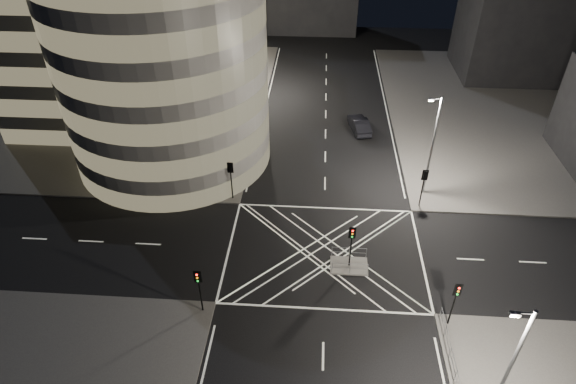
# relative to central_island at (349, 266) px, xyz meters

# --- Properties ---
(ground) EXTENTS (120.00, 120.00, 0.00)m
(ground) POSITION_rel_central_island_xyz_m (-2.00, 1.50, -0.07)
(ground) COLOR black
(ground) RESTS_ON ground
(sidewalk_far_left) EXTENTS (42.00, 42.00, 0.15)m
(sidewalk_far_left) POSITION_rel_central_island_xyz_m (-31.00, 28.50, 0.00)
(sidewalk_far_left) COLOR #504E4B
(sidewalk_far_left) RESTS_ON ground
(sidewalk_far_right) EXTENTS (42.00, 42.00, 0.15)m
(sidewalk_far_right) POSITION_rel_central_island_xyz_m (27.00, 28.50, 0.00)
(sidewalk_far_right) COLOR #504E4B
(sidewalk_far_right) RESTS_ON ground
(central_island) EXTENTS (3.00, 2.00, 0.15)m
(central_island) POSITION_rel_central_island_xyz_m (0.00, 0.00, 0.00)
(central_island) COLOR slate
(central_island) RESTS_ON ground
(office_tower_curved) EXTENTS (30.00, 29.00, 27.20)m
(office_tower_curved) POSITION_rel_central_island_xyz_m (-22.74, 20.24, 12.58)
(office_tower_curved) COLOR gray
(office_tower_curved) RESTS_ON sidewalk_far_left
(building_right_far) EXTENTS (14.00, 12.00, 15.00)m
(building_right_far) POSITION_rel_central_island_xyz_m (24.00, 41.50, 7.58)
(building_right_far) COLOR black
(building_right_far) RESTS_ON sidewalk_far_right
(tree_a) EXTENTS (4.92, 4.92, 7.02)m
(tree_a) POSITION_rel_central_island_xyz_m (-12.50, 10.50, 4.26)
(tree_a) COLOR black
(tree_a) RESTS_ON sidewalk_far_left
(tree_b) EXTENTS (4.23, 4.23, 6.60)m
(tree_b) POSITION_rel_central_island_xyz_m (-12.50, 16.50, 4.24)
(tree_b) COLOR black
(tree_b) RESTS_ON sidewalk_far_left
(tree_c) EXTENTS (3.69, 3.69, 7.02)m
(tree_c) POSITION_rel_central_island_xyz_m (-12.50, 22.50, 4.95)
(tree_c) COLOR black
(tree_c) RESTS_ON sidewalk_far_left
(tree_d) EXTENTS (4.74, 4.74, 7.44)m
(tree_d) POSITION_rel_central_island_xyz_m (-12.50, 28.50, 4.78)
(tree_d) COLOR black
(tree_d) RESTS_ON sidewalk_far_left
(tree_e) EXTENTS (3.50, 3.50, 5.95)m
(tree_e) POSITION_rel_central_island_xyz_m (-12.50, 34.50, 3.99)
(tree_e) COLOR black
(tree_e) RESTS_ON sidewalk_far_left
(traffic_signal_fl) EXTENTS (0.55, 0.22, 4.00)m
(traffic_signal_fl) POSITION_rel_central_island_xyz_m (-10.80, 8.30, 2.84)
(traffic_signal_fl) COLOR black
(traffic_signal_fl) RESTS_ON sidewalk_far_left
(traffic_signal_nl) EXTENTS (0.55, 0.22, 4.00)m
(traffic_signal_nl) POSITION_rel_central_island_xyz_m (-10.80, -5.30, 2.84)
(traffic_signal_nl) COLOR black
(traffic_signal_nl) RESTS_ON sidewalk_near_left
(traffic_signal_fr) EXTENTS (0.55, 0.22, 4.00)m
(traffic_signal_fr) POSITION_rel_central_island_xyz_m (6.80, 8.30, 2.84)
(traffic_signal_fr) COLOR black
(traffic_signal_fr) RESTS_ON sidewalk_far_right
(traffic_signal_nr) EXTENTS (0.55, 0.22, 4.00)m
(traffic_signal_nr) POSITION_rel_central_island_xyz_m (6.80, -5.30, 2.84)
(traffic_signal_nr) COLOR black
(traffic_signal_nr) RESTS_ON sidewalk_near_right
(traffic_signal_island) EXTENTS (0.55, 0.22, 4.00)m
(traffic_signal_island) POSITION_rel_central_island_xyz_m (0.00, 0.00, 2.84)
(traffic_signal_island) COLOR black
(traffic_signal_island) RESTS_ON central_island
(street_lamp_left_near) EXTENTS (1.25, 0.25, 10.00)m
(street_lamp_left_near) POSITION_rel_central_island_xyz_m (-11.44, 13.50, 5.47)
(street_lamp_left_near) COLOR slate
(street_lamp_left_near) RESTS_ON sidewalk_far_left
(street_lamp_left_far) EXTENTS (1.25, 0.25, 10.00)m
(street_lamp_left_far) POSITION_rel_central_island_xyz_m (-11.44, 31.50, 5.47)
(street_lamp_left_far) COLOR slate
(street_lamp_left_far) RESTS_ON sidewalk_far_left
(street_lamp_right_far) EXTENTS (1.25, 0.25, 10.00)m
(street_lamp_right_far) POSITION_rel_central_island_xyz_m (7.44, 10.50, 5.47)
(street_lamp_right_far) COLOR slate
(street_lamp_right_far) RESTS_ON sidewalk_far_right
(street_lamp_right_near) EXTENTS (1.25, 0.25, 10.00)m
(street_lamp_right_near) POSITION_rel_central_island_xyz_m (7.44, -12.50, 5.47)
(street_lamp_right_near) COLOR slate
(street_lamp_right_near) RESTS_ON sidewalk_near_right
(railing_island_south) EXTENTS (2.80, 0.06, 1.10)m
(railing_island_south) POSITION_rel_central_island_xyz_m (0.00, -0.90, 0.62)
(railing_island_south) COLOR slate
(railing_island_south) RESTS_ON central_island
(railing_island_north) EXTENTS (2.80, 0.06, 1.10)m
(railing_island_north) POSITION_rel_central_island_xyz_m (0.00, 0.90, 0.62)
(railing_island_north) COLOR slate
(railing_island_north) RESTS_ON central_island
(sedan) EXTENTS (2.76, 5.31, 1.67)m
(sedan) POSITION_rel_central_island_xyz_m (1.90, 22.53, 0.76)
(sedan) COLOR black
(sedan) RESTS_ON ground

